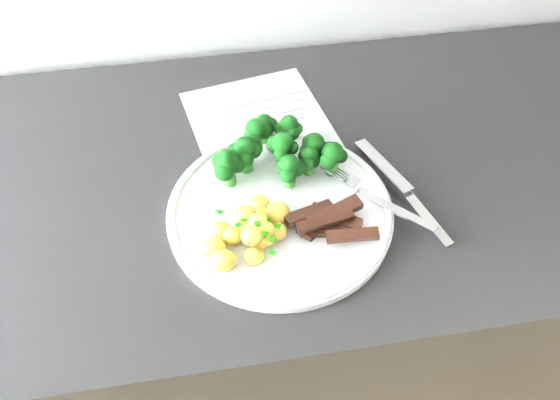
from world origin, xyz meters
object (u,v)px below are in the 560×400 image
(counter, at_px, (280,322))
(knife, at_px, (413,203))
(beef_strips, at_px, (329,221))
(recipe_paper, at_px, (267,137))
(potatoes, at_px, (250,231))
(broccoli, at_px, (276,149))
(plate, at_px, (280,210))
(fork, at_px, (379,199))

(counter, height_order, knife, knife)
(counter, bearing_deg, beef_strips, -68.10)
(recipe_paper, distance_m, knife, 0.25)
(potatoes, relative_size, knife, 0.58)
(recipe_paper, distance_m, potatoes, 0.20)
(counter, distance_m, broccoli, 0.49)
(plate, relative_size, fork, 2.05)
(beef_strips, xyz_separation_m, knife, (0.12, 0.02, -0.01))
(plate, distance_m, potatoes, 0.06)
(counter, bearing_deg, broccoli, 141.26)
(plate, height_order, potatoes, potatoes)
(potatoes, bearing_deg, counter, 64.07)
(fork, bearing_deg, recipe_paper, 128.03)
(recipe_paper, bearing_deg, potatoes, -104.30)
(beef_strips, distance_m, fork, 0.08)
(counter, height_order, plate, plate)
(counter, distance_m, recipe_paper, 0.45)
(potatoes, relative_size, beef_strips, 1.03)
(recipe_paper, distance_m, fork, 0.21)
(counter, distance_m, plate, 0.46)
(recipe_paper, xyz_separation_m, fork, (0.13, -0.17, 0.02))
(beef_strips, bearing_deg, potatoes, -177.81)
(beef_strips, distance_m, knife, 0.13)
(recipe_paper, xyz_separation_m, beef_strips, (0.05, -0.19, 0.02))
(potatoes, bearing_deg, recipe_paper, 75.70)
(recipe_paper, bearing_deg, beef_strips, -74.53)
(recipe_paper, relative_size, broccoli, 1.74)
(broccoli, height_order, fork, broccoli)
(potatoes, height_order, beef_strips, potatoes)
(potatoes, distance_m, beef_strips, 0.10)
(recipe_paper, relative_size, fork, 2.17)
(recipe_paper, xyz_separation_m, plate, (-0.00, -0.15, 0.01))
(plate, relative_size, knife, 1.47)
(recipe_paper, relative_size, plate, 1.06)
(broccoli, height_order, potatoes, broccoli)
(fork, bearing_deg, counter, 144.40)
(counter, xyz_separation_m, recipe_paper, (-0.01, 0.08, 0.44))
(potatoes, bearing_deg, knife, 6.41)
(recipe_paper, distance_m, broccoli, 0.09)
(plate, bearing_deg, counter, 80.82)
(beef_strips, xyz_separation_m, fork, (0.08, 0.03, -0.00))
(broccoli, relative_size, fork, 1.25)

